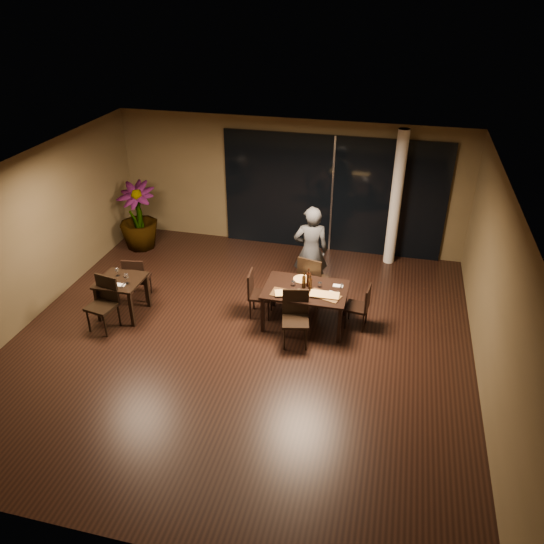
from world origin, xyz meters
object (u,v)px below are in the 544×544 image
(chair_main_near, at_px, (295,315))
(bottle_b, at_px, (310,282))
(side_table, at_px, (121,285))
(chair_side_far, at_px, (136,277))
(diner, at_px, (311,251))
(chair_main_right, at_px, (361,305))
(potted_plant, at_px, (138,216))
(chair_main_left, at_px, (256,291))
(chair_main_far, at_px, (312,278))
(bottle_a, at_px, (304,280))
(main_table, at_px, (305,292))
(chair_side_near, at_px, (104,300))
(bottle_c, at_px, (309,277))

(chair_main_near, height_order, bottle_b, bottle_b)
(side_table, xyz_separation_m, bottle_b, (3.48, 0.49, 0.28))
(chair_side_far, relative_size, diner, 0.50)
(chair_main_near, height_order, chair_main_right, chair_main_near)
(side_table, distance_m, potted_plant, 2.86)
(chair_side_far, bearing_deg, diner, -170.12)
(chair_main_right, bearing_deg, bottle_b, -74.69)
(chair_main_left, bearing_deg, chair_main_far, -61.67)
(chair_main_left, relative_size, bottle_a, 2.96)
(chair_main_near, relative_size, potted_plant, 0.62)
(main_table, bearing_deg, bottle_b, -8.32)
(chair_side_near, distance_m, diner, 4.00)
(chair_main_left, relative_size, bottle_b, 3.04)
(chair_main_left, bearing_deg, bottle_a, -97.38)
(chair_main_near, height_order, chair_main_left, chair_main_near)
(diner, bearing_deg, chair_main_near, 77.87)
(main_table, xyz_separation_m, chair_main_left, (-0.94, 0.07, -0.17))
(chair_main_near, distance_m, chair_side_far, 3.35)
(bottle_b, bearing_deg, bottle_c, 113.42)
(chair_main_right, xyz_separation_m, bottle_c, (-0.98, -0.03, 0.45))
(chair_main_near, relative_size, chair_side_near, 0.98)
(bottle_a, bearing_deg, potted_plant, 153.46)
(potted_plant, bearing_deg, chair_side_far, -65.26)
(side_table, distance_m, bottle_c, 3.50)
(chair_main_left, bearing_deg, side_table, 98.53)
(main_table, height_order, chair_main_near, chair_main_near)
(potted_plant, bearing_deg, diner, -14.08)
(chair_main_near, xyz_separation_m, bottle_b, (0.15, 0.55, 0.35))
(main_table, height_order, diner, diner)
(chair_main_far, height_order, diner, diner)
(bottle_a, distance_m, bottle_c, 0.11)
(chair_main_far, height_order, potted_plant, potted_plant)
(chair_main_near, xyz_separation_m, bottle_c, (0.10, 0.67, 0.38))
(chair_main_right, relative_size, bottle_a, 2.78)
(chair_main_far, bearing_deg, diner, -62.14)
(main_table, height_order, side_table, same)
(chair_main_near, bearing_deg, chair_side_far, 157.39)
(potted_plant, xyz_separation_m, bottle_a, (4.32, -2.16, 0.11))
(chair_main_right, relative_size, chair_side_near, 0.85)
(side_table, distance_m, chair_side_far, 0.54)
(chair_main_far, xyz_separation_m, bottle_c, (0.03, -0.57, 0.34))
(chair_main_far, distance_m, chair_main_right, 1.15)
(diner, bearing_deg, side_table, 12.55)
(chair_side_near, height_order, diner, diner)
(chair_main_left, relative_size, chair_side_near, 0.91)
(chair_side_near, distance_m, bottle_a, 3.62)
(diner, bearing_deg, chair_main_left, 37.97)
(bottle_a, bearing_deg, main_table, -34.73)
(chair_main_left, height_order, diner, diner)
(chair_main_far, bearing_deg, chair_side_far, 24.92)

